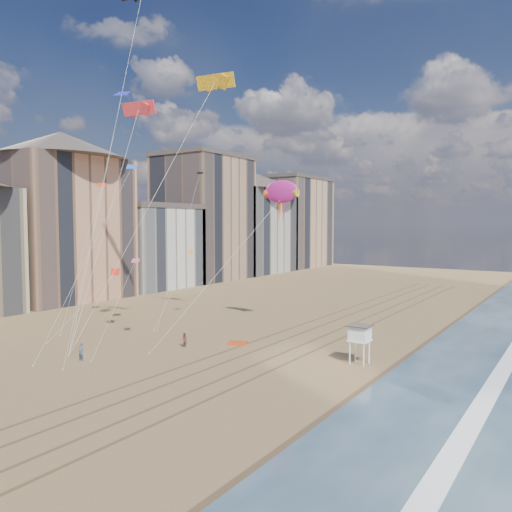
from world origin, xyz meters
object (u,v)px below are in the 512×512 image
at_px(lifeguard_stand, 360,334).
at_px(show_kite, 281,192).
at_px(kite_flyer_a, 81,352).
at_px(grounded_kite, 238,343).
at_px(kite_flyer_b, 184,340).

distance_m(lifeguard_stand, show_kite, 22.03).
relative_size(lifeguard_stand, kite_flyer_a, 2.13).
xyz_separation_m(grounded_kite, show_kite, (-0.30, 9.56, 16.69)).
distance_m(grounded_kite, kite_flyer_b, 5.77).
relative_size(grounded_kite, show_kite, 0.08).
height_order(lifeguard_stand, kite_flyer_b, lifeguard_stand).
relative_size(kite_flyer_a, kite_flyer_b, 1.09).
bearing_deg(show_kite, grounded_kite, -88.19).
bearing_deg(grounded_kite, lifeguard_stand, -23.57).
height_order(lifeguard_stand, grounded_kite, lifeguard_stand).
distance_m(grounded_kite, kite_flyer_a, 16.00).
bearing_deg(show_kite, kite_flyer_b, -104.29).
bearing_deg(kite_flyer_b, lifeguard_stand, 28.56).
height_order(show_kite, kite_flyer_b, show_kite).
relative_size(lifeguard_stand, kite_flyer_b, 2.32).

